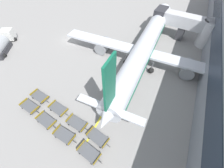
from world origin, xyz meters
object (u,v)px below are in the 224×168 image
object	(u,v)px
baggage_dolly_row_mid_a_col_a	(40,97)
baggage_dolly_row_mid_a_col_d	(98,137)
fuel_tanker_primary	(2,45)
airplane	(144,47)
baggage_dolly_row_near_col_d	(89,153)
baggage_dolly_row_near_col_b	(46,121)
baggage_dolly_row_mid_a_col_b	(58,109)
baggage_dolly_row_mid_a_col_c	(77,123)
baggage_dolly_row_near_col_c	(64,135)
baggage_dolly_row_near_col_a	(30,107)

from	to	relation	value
baggage_dolly_row_mid_a_col_a	baggage_dolly_row_mid_a_col_d	distance (m)	12.57
fuel_tanker_primary	airplane	bearing A→B (deg)	18.64
fuel_tanker_primary	baggage_dolly_row_near_col_d	distance (m)	31.97
baggage_dolly_row_near_col_b	baggage_dolly_row_mid_a_col_b	bearing A→B (deg)	81.85
baggage_dolly_row_near_col_b	fuel_tanker_primary	bearing A→B (deg)	155.01
fuel_tanker_primary	baggage_dolly_row_near_col_d	xyz separation A→B (m)	(29.92, -11.23, -0.84)
baggage_dolly_row_near_col_d	baggage_dolly_row_mid_a_col_d	xyz separation A→B (m)	(0.07, 2.26, 0.00)
fuel_tanker_primary	baggage_dolly_row_mid_a_col_c	size ratio (longest dim) A/B	2.43
baggage_dolly_row_mid_a_col_a	baggage_dolly_row_mid_a_col_b	bearing A→B (deg)	-7.34
baggage_dolly_row_mid_a_col_d	airplane	bearing A→B (deg)	89.25
baggage_dolly_row_near_col_c	baggage_dolly_row_mid_a_col_a	world-z (taller)	same
airplane	baggage_dolly_row_near_col_d	xyz separation A→B (m)	(-0.32, -21.43, -2.84)
baggage_dolly_row_near_col_b	baggage_dolly_row_near_col_a	bearing A→B (deg)	169.34
baggage_dolly_row_near_col_b	airplane	bearing A→B (deg)	67.01
baggage_dolly_row_near_col_a	baggage_dolly_row_mid_a_col_a	distance (m)	2.25
fuel_tanker_primary	baggage_dolly_row_near_col_c	world-z (taller)	fuel_tanker_primary
baggage_dolly_row_near_col_d	baggage_dolly_row_near_col_a	bearing A→B (deg)	171.19
baggage_dolly_row_near_col_b	baggage_dolly_row_near_col_c	world-z (taller)	same
baggage_dolly_row_near_col_d	baggage_dolly_row_mid_a_col_a	bearing A→B (deg)	161.34
fuel_tanker_primary	baggage_dolly_row_near_col_a	size ratio (longest dim) A/B	2.42
airplane	baggage_dolly_row_near_col_c	xyz separation A→B (m)	(-4.70, -20.93, -2.84)
baggage_dolly_row_near_col_a	baggage_dolly_row_mid_a_col_a	xyz separation A→B (m)	(0.05, 2.25, 0.00)
baggage_dolly_row_near_col_b	baggage_dolly_row_near_col_d	world-z (taller)	same
airplane	fuel_tanker_primary	size ratio (longest dim) A/B	4.23
airplane	baggage_dolly_row_near_col_a	size ratio (longest dim) A/B	10.25
fuel_tanker_primary	baggage_dolly_row_mid_a_col_c	distance (m)	27.45
fuel_tanker_primary	baggage_dolly_row_mid_a_col_b	bearing A→B (deg)	-19.14
airplane	baggage_dolly_row_near_col_d	world-z (taller)	airplane
baggage_dolly_row_mid_a_col_b	baggage_dolly_row_mid_a_col_c	xyz separation A→B (m)	(4.12, -0.79, 0.00)
baggage_dolly_row_near_col_b	baggage_dolly_row_mid_a_col_c	world-z (taller)	same
baggage_dolly_row_near_col_a	baggage_dolly_row_mid_a_col_c	bearing A→B (deg)	5.88
baggage_dolly_row_near_col_a	baggage_dolly_row_near_col_c	size ratio (longest dim) A/B	1.00
baggage_dolly_row_mid_a_col_a	baggage_dolly_row_mid_a_col_b	size ratio (longest dim) A/B	1.00
baggage_dolly_row_near_col_c	baggage_dolly_row_near_col_d	bearing A→B (deg)	-6.54
baggage_dolly_row_near_col_a	baggage_dolly_row_mid_a_col_b	world-z (taller)	same
baggage_dolly_row_near_col_b	baggage_dolly_row_mid_a_col_d	bearing A→B (deg)	7.60
baggage_dolly_row_near_col_b	baggage_dolly_row_mid_a_col_a	bearing A→B (deg)	143.37
baggage_dolly_row_near_col_a	baggage_dolly_row_near_col_b	world-z (taller)	same
baggage_dolly_row_near_col_a	baggage_dolly_row_near_col_c	xyz separation A→B (m)	(8.03, -1.42, 0.00)
baggage_dolly_row_near_col_d	baggage_dolly_row_mid_a_col_d	bearing A→B (deg)	88.24
baggage_dolly_row_near_col_c	baggage_dolly_row_mid_a_col_c	bearing A→B (deg)	76.19
baggage_dolly_row_near_col_b	baggage_dolly_row_mid_a_col_d	distance (m)	8.43
baggage_dolly_row_near_col_c	baggage_dolly_row_mid_a_col_d	size ratio (longest dim) A/B	0.99
baggage_dolly_row_near_col_a	baggage_dolly_row_mid_a_col_c	distance (m)	8.64
fuel_tanker_primary	baggage_dolly_row_near_col_b	distance (m)	23.88
baggage_dolly_row_mid_a_col_b	baggage_dolly_row_mid_a_col_d	world-z (taller)	same
baggage_dolly_row_near_col_b	baggage_dolly_row_near_col_c	xyz separation A→B (m)	(3.91, -0.65, 0.00)
baggage_dolly_row_near_col_c	baggage_dolly_row_mid_a_col_c	size ratio (longest dim) A/B	1.00
baggage_dolly_row_mid_a_col_b	baggage_dolly_row_mid_a_col_c	bearing A→B (deg)	-10.90
baggage_dolly_row_near_col_d	baggage_dolly_row_mid_a_col_c	bearing A→B (deg)	143.60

